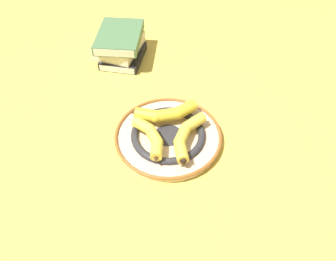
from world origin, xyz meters
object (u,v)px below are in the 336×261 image
banana_c (187,135)px  book_stack (120,45)px  decorative_bowl (168,136)px  banana_a (151,137)px  banana_b (165,113)px

banana_c → book_stack: bearing=-130.8°
banana_c → book_stack: book_stack is taller
decorative_bowl → banana_a: (-0.06, 0.01, 0.03)m
decorative_bowl → banana_b: banana_b is taller
banana_b → banana_c: (-0.02, -0.10, -0.00)m
banana_a → banana_b: size_ratio=0.94×
decorative_bowl → banana_c: bearing=-74.0°
banana_a → banana_b: banana_b is taller
decorative_bowl → banana_b: 0.07m
banana_a → book_stack: (0.23, 0.38, 0.01)m
decorative_bowl → book_stack: 0.43m
banana_b → book_stack: size_ratio=0.69×
book_stack → banana_c: bearing=36.0°
banana_b → book_stack: book_stack is taller
banana_b → banana_c: size_ratio=0.93×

